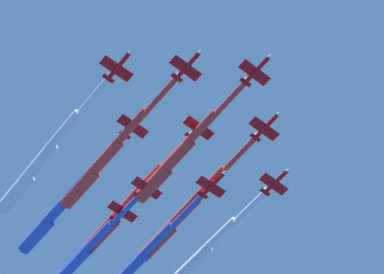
{
  "coord_description": "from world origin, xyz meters",
  "views": [
    {
      "loc": [
        -44.3,
        71.84,
        1.93
      ],
      "look_at": [
        0.0,
        0.0,
        169.84
      ],
      "focal_mm": 70.6,
      "sensor_mm": 36.0,
      "label": 1
    }
  ],
  "objects_px": {
    "jet_starboard_inner": "(105,158)",
    "jet_port_mid": "(125,208)",
    "jet_trail_port": "(60,208)",
    "jet_port_inner": "(183,214)",
    "jet_starboard_mid": "(194,262)",
    "jet_trail_starboard": "(75,264)",
    "jet_lead": "(178,156)",
    "jet_port_outer": "(39,163)",
    "jet_starboard_outer": "(131,270)"
  },
  "relations": [
    {
      "from": "jet_starboard_outer",
      "to": "jet_port_outer",
      "type": "bearing_deg",
      "value": 88.41
    },
    {
      "from": "jet_starboard_mid",
      "to": "jet_trail_port",
      "type": "bearing_deg",
      "value": 58.1
    },
    {
      "from": "jet_starboard_inner",
      "to": "jet_starboard_outer",
      "type": "height_order",
      "value": "jet_starboard_inner"
    },
    {
      "from": "jet_lead",
      "to": "jet_starboard_inner",
      "type": "relative_size",
      "value": 0.92
    },
    {
      "from": "jet_starboard_outer",
      "to": "jet_starboard_inner",
      "type": "bearing_deg",
      "value": 112.74
    },
    {
      "from": "jet_starboard_mid",
      "to": "jet_starboard_outer",
      "type": "bearing_deg",
      "value": 27.76
    },
    {
      "from": "jet_starboard_inner",
      "to": "jet_trail_starboard",
      "type": "relative_size",
      "value": 1.03
    },
    {
      "from": "jet_starboard_mid",
      "to": "jet_port_outer",
      "type": "bearing_deg",
      "value": 71.02
    },
    {
      "from": "jet_lead",
      "to": "jet_starboard_inner",
      "type": "xyz_separation_m",
      "value": [
        16.67,
        8.24,
        1.77
      ]
    },
    {
      "from": "jet_starboard_inner",
      "to": "jet_port_outer",
      "type": "bearing_deg",
      "value": 30.14
    },
    {
      "from": "jet_starboard_inner",
      "to": "jet_starboard_mid",
      "type": "xyz_separation_m",
      "value": [
        -2.18,
        -39.8,
        0.95
      ]
    },
    {
      "from": "jet_port_outer",
      "to": "jet_trail_starboard",
      "type": "distance_m",
      "value": 31.36
    },
    {
      "from": "jet_starboard_outer",
      "to": "jet_trail_starboard",
      "type": "relative_size",
      "value": 1.08
    },
    {
      "from": "jet_port_inner",
      "to": "jet_starboard_mid",
      "type": "xyz_separation_m",
      "value": [
        5.54,
        -14.86,
        0.16
      ]
    },
    {
      "from": "jet_starboard_inner",
      "to": "jet_starboard_mid",
      "type": "relative_size",
      "value": 1.0
    },
    {
      "from": "jet_port_mid",
      "to": "jet_starboard_outer",
      "type": "distance_m",
      "value": 18.95
    },
    {
      "from": "jet_port_inner",
      "to": "jet_starboard_mid",
      "type": "height_order",
      "value": "jet_starboard_mid"
    },
    {
      "from": "jet_trail_port",
      "to": "jet_trail_starboard",
      "type": "height_order",
      "value": "jet_trail_port"
    },
    {
      "from": "jet_port_outer",
      "to": "jet_port_inner",
      "type": "bearing_deg",
      "value": -123.58
    },
    {
      "from": "jet_lead",
      "to": "jet_starboard_mid",
      "type": "xyz_separation_m",
      "value": [
        14.49,
        -31.56,
        2.72
      ]
    },
    {
      "from": "jet_starboard_outer",
      "to": "jet_port_mid",
      "type": "bearing_deg",
      "value": 118.56
    },
    {
      "from": "jet_starboard_mid",
      "to": "jet_starboard_outer",
      "type": "xyz_separation_m",
      "value": [
        15.45,
        8.14,
        -2.08
      ]
    },
    {
      "from": "jet_starboard_inner",
      "to": "jet_port_mid",
      "type": "height_order",
      "value": "jet_port_mid"
    },
    {
      "from": "jet_port_mid",
      "to": "jet_starboard_mid",
      "type": "distance_m",
      "value": 25.55
    },
    {
      "from": "jet_port_mid",
      "to": "jet_starboard_outer",
      "type": "bearing_deg",
      "value": -61.44
    },
    {
      "from": "jet_port_outer",
      "to": "jet_starboard_mid",
      "type": "bearing_deg",
      "value": -108.98
    },
    {
      "from": "jet_starboard_mid",
      "to": "jet_port_outer",
      "type": "height_order",
      "value": "jet_starboard_mid"
    },
    {
      "from": "jet_port_mid",
      "to": "jet_port_outer",
      "type": "xyz_separation_m",
      "value": [
        10.14,
        23.42,
        -1.83
      ]
    },
    {
      "from": "jet_lead",
      "to": "jet_starboard_mid",
      "type": "height_order",
      "value": "jet_starboard_mid"
    },
    {
      "from": "jet_trail_starboard",
      "to": "jet_port_inner",
      "type": "bearing_deg",
      "value": -173.66
    },
    {
      "from": "jet_starboard_inner",
      "to": "jet_port_mid",
      "type": "distance_m",
      "value": 15.67
    },
    {
      "from": "jet_lead",
      "to": "jet_port_inner",
      "type": "relative_size",
      "value": 0.91
    },
    {
      "from": "jet_starboard_mid",
      "to": "jet_port_outer",
      "type": "distance_m",
      "value": 50.97
    },
    {
      "from": "jet_lead",
      "to": "jet_trail_starboard",
      "type": "height_order",
      "value": "jet_lead"
    },
    {
      "from": "jet_starboard_inner",
      "to": "jet_trail_starboard",
      "type": "bearing_deg",
      "value": -41.36
    },
    {
      "from": "jet_port_inner",
      "to": "jet_port_mid",
      "type": "height_order",
      "value": "jet_port_inner"
    },
    {
      "from": "jet_port_outer",
      "to": "jet_trail_starboard",
      "type": "relative_size",
      "value": 1.05
    },
    {
      "from": "jet_trail_starboard",
      "to": "jet_trail_port",
      "type": "bearing_deg",
      "value": 109.71
    },
    {
      "from": "jet_starboard_outer",
      "to": "jet_trail_port",
      "type": "height_order",
      "value": "jet_trail_port"
    },
    {
      "from": "jet_port_outer",
      "to": "jet_starboard_outer",
      "type": "bearing_deg",
      "value": -91.59
    },
    {
      "from": "jet_port_inner",
      "to": "jet_port_mid",
      "type": "bearing_deg",
      "value": 39.51
    },
    {
      "from": "jet_port_outer",
      "to": "jet_trail_port",
      "type": "relative_size",
      "value": 1.04
    },
    {
      "from": "jet_port_inner",
      "to": "jet_starboard_inner",
      "type": "height_order",
      "value": "jet_port_inner"
    },
    {
      "from": "jet_trail_port",
      "to": "jet_trail_starboard",
      "type": "relative_size",
      "value": 1.01
    },
    {
      "from": "jet_starboard_mid",
      "to": "jet_trail_starboard",
      "type": "height_order",
      "value": "jet_starboard_mid"
    },
    {
      "from": "jet_starboard_inner",
      "to": "jet_trail_port",
      "type": "bearing_deg",
      "value": -17.9
    },
    {
      "from": "jet_starboard_inner",
      "to": "jet_trail_starboard",
      "type": "height_order",
      "value": "jet_starboard_inner"
    },
    {
      "from": "jet_starboard_mid",
      "to": "jet_lead",
      "type": "bearing_deg",
      "value": 114.66
    },
    {
      "from": "jet_port_outer",
      "to": "jet_starboard_outer",
      "type": "distance_m",
      "value": 40.03
    },
    {
      "from": "jet_starboard_inner",
      "to": "jet_trail_port",
      "type": "xyz_separation_m",
      "value": [
        18.81,
        -6.07,
        0.49
      ]
    }
  ]
}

